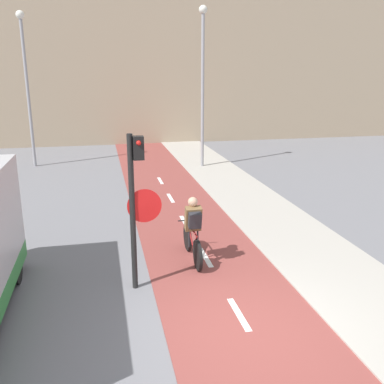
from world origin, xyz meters
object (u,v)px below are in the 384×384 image
(street_lamp_far, at_px, (26,74))
(street_lamp_sidewalk, at_px, (203,72))
(cyclist_near, at_px, (193,231))
(traffic_light_pole, at_px, (136,196))

(street_lamp_far, distance_m, street_lamp_sidewalk, 7.74)
(street_lamp_far, bearing_deg, cyclist_near, -66.88)
(street_lamp_far, xyz_separation_m, street_lamp_sidewalk, (7.54, -1.78, 0.10))
(traffic_light_pole, xyz_separation_m, street_lamp_far, (-3.63, 12.63, 2.18))
(cyclist_near, bearing_deg, traffic_light_pole, -142.77)
(street_lamp_far, bearing_deg, traffic_light_pole, -73.95)
(street_lamp_sidewalk, distance_m, cyclist_near, 10.76)
(traffic_light_pole, distance_m, cyclist_near, 2.06)
(street_lamp_sidewalk, relative_size, cyclist_near, 3.83)
(street_lamp_far, distance_m, cyclist_near, 13.08)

